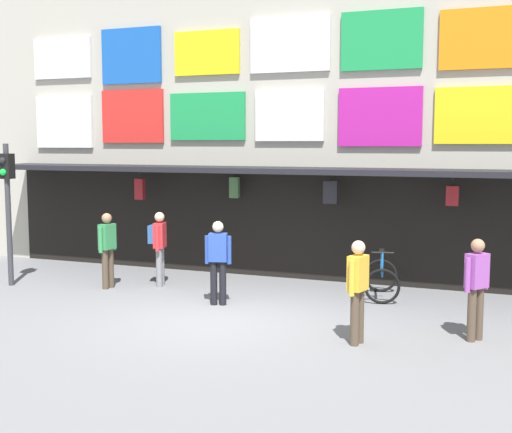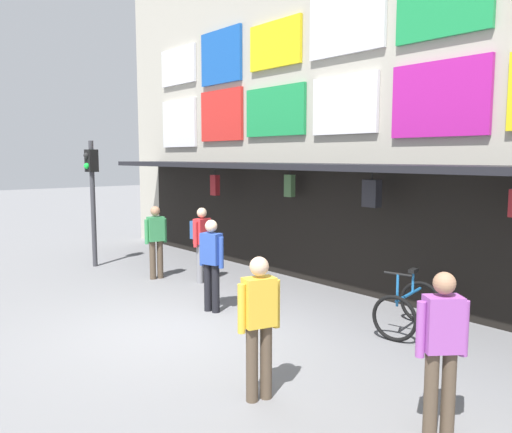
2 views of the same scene
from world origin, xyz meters
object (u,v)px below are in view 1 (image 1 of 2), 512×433
object	(u,v)px
traffic_light_near	(7,191)
pedestrian_in_black	(218,258)
pedestrian_in_red	(107,246)
pedestrian_in_yellow	(358,286)
pedestrian_in_green	(159,243)
bicycle_parked	(381,279)
pedestrian_in_white	(476,284)

from	to	relation	value
traffic_light_near	pedestrian_in_black	world-z (taller)	traffic_light_near
pedestrian_in_red	pedestrian_in_yellow	bearing A→B (deg)	-18.84
pedestrian_in_yellow	pedestrian_in_green	xyz separation A→B (m)	(-5.10, 2.67, 0.04)
traffic_light_near	pedestrian_in_yellow	distance (m)	8.51
traffic_light_near	pedestrian_in_yellow	xyz separation A→B (m)	(8.29, -1.53, -1.19)
bicycle_parked	pedestrian_in_red	distance (m)	5.99
pedestrian_in_green	traffic_light_near	bearing A→B (deg)	-160.20
pedestrian_in_red	pedestrian_in_green	world-z (taller)	same
bicycle_parked	pedestrian_in_green	size ratio (longest dim) A/B	0.76
pedestrian_in_black	pedestrian_in_green	bearing A→B (deg)	150.46
bicycle_parked	pedestrian_in_white	xyz separation A→B (m)	(1.98, -2.45, 0.55)
pedestrian_in_black	bicycle_parked	bearing A→B (deg)	31.18
bicycle_parked	pedestrian_in_black	world-z (taller)	pedestrian_in_black
pedestrian_in_black	pedestrian_in_green	world-z (taller)	same
bicycle_parked	pedestrian_in_black	bearing A→B (deg)	-148.82
bicycle_parked	pedestrian_in_black	distance (m)	3.46
bicycle_parked	pedestrian_in_black	xyz separation A→B (m)	(-2.92, -1.77, 0.55)
pedestrian_in_yellow	pedestrian_in_green	world-z (taller)	same
pedestrian_in_yellow	pedestrian_in_white	bearing A→B (deg)	26.53
pedestrian_in_yellow	pedestrian_in_green	distance (m)	5.76
pedestrian_in_white	pedestrian_in_yellow	bearing A→B (deg)	-153.47
bicycle_parked	pedestrian_in_yellow	bearing A→B (deg)	-86.17
traffic_light_near	pedestrian_in_red	bearing A→B (deg)	13.54
bicycle_parked	pedestrian_in_yellow	xyz separation A→B (m)	(0.22, -3.33, 0.55)
pedestrian_in_black	traffic_light_near	bearing A→B (deg)	-179.62
bicycle_parked	pedestrian_in_green	world-z (taller)	pedestrian_in_green
traffic_light_near	pedestrian_in_black	xyz separation A→B (m)	(5.15, 0.03, -1.19)
pedestrian_in_white	pedestrian_in_green	bearing A→B (deg)	165.31
pedestrian_in_black	pedestrian_in_yellow	world-z (taller)	same
pedestrian_in_black	pedestrian_in_yellow	distance (m)	3.51
traffic_light_near	pedestrian_in_green	bearing A→B (deg)	19.80
bicycle_parked	pedestrian_in_red	size ratio (longest dim) A/B	0.76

